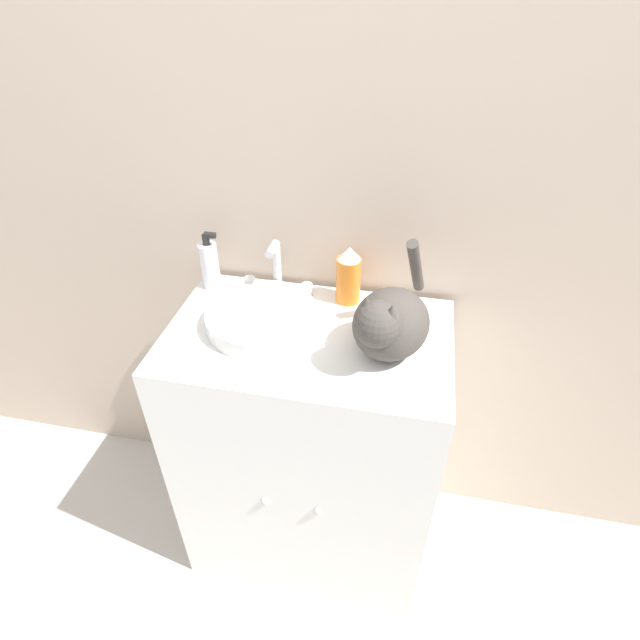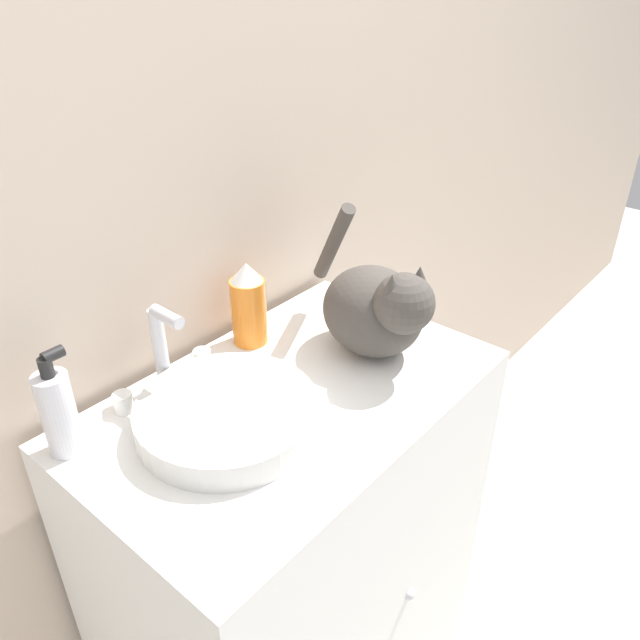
{
  "view_description": "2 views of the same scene",
  "coord_description": "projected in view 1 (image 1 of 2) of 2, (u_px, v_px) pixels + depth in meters",
  "views": [
    {
      "loc": [
        0.23,
        -0.74,
        1.71
      ],
      "look_at": [
        0.04,
        0.2,
        0.99
      ],
      "focal_mm": 28.0,
      "sensor_mm": 36.0,
      "label": 1
    },
    {
      "loc": [
        -0.62,
        -0.36,
        1.57
      ],
      "look_at": [
        0.03,
        0.19,
        1.06
      ],
      "focal_mm": 35.0,
      "sensor_mm": 36.0,
      "label": 2
    }
  ],
  "objects": [
    {
      "name": "wall_back",
      "position": [
        329.0,
        167.0,
        1.28
      ],
      "size": [
        6.0,
        0.05,
        2.5
      ],
      "color": "#C6B29E",
      "rests_on": "ground_plane"
    },
    {
      "name": "vanity_cabinet",
      "position": [
        310.0,
        449.0,
        1.55
      ],
      "size": [
        0.73,
        0.47,
        0.91
      ],
      "color": "white",
      "rests_on": "ground_plane"
    },
    {
      "name": "cat",
      "position": [
        389.0,
        322.0,
        1.16
      ],
      "size": [
        0.23,
        0.34,
        0.26
      ],
      "rotation": [
        0.0,
        0.0,
        -1.88
      ],
      "color": "#47423D",
      "rests_on": "vanity_cabinet"
    },
    {
      "name": "ground_plane",
      "position": [
        297.0,
        592.0,
        1.65
      ],
      "size": [
        8.0,
        8.0,
        0.0
      ],
      "primitive_type": "plane",
      "color": "beige"
    },
    {
      "name": "faucet",
      "position": [
        277.0,
        272.0,
        1.39
      ],
      "size": [
        0.2,
        0.08,
        0.17
      ],
      "color": "silver",
      "rests_on": "vanity_cabinet"
    },
    {
      "name": "sink_basin",
      "position": [
        262.0,
        317.0,
        1.29
      ],
      "size": [
        0.29,
        0.29,
        0.05
      ],
      "color": "silver",
      "rests_on": "vanity_cabinet"
    },
    {
      "name": "spray_bottle",
      "position": [
        349.0,
        275.0,
        1.35
      ],
      "size": [
        0.07,
        0.07,
        0.17
      ],
      "color": "orange",
      "rests_on": "vanity_cabinet"
    },
    {
      "name": "soap_bottle",
      "position": [
        210.0,
        264.0,
        1.41
      ],
      "size": [
        0.05,
        0.05,
        0.18
      ],
      "color": "silver",
      "rests_on": "vanity_cabinet"
    }
  ]
}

